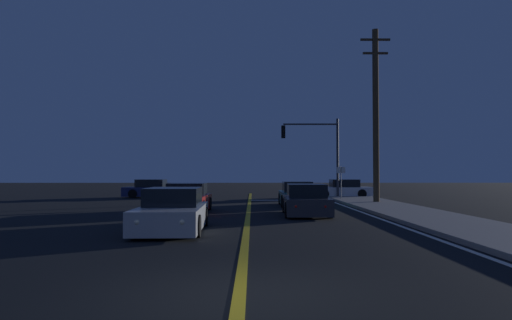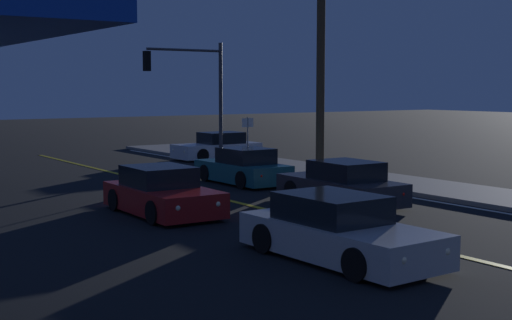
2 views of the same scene
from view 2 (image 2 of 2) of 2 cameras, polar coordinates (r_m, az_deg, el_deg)
sidewalk_right at (r=25.16m, az=15.18°, el=-2.38°), size 3.20×45.79×0.15m
lane_line_center at (r=20.37m, az=2.11°, el=-4.25°), size 0.20×43.25×0.01m
lane_line_edge_right at (r=23.81m, az=12.28°, el=-2.93°), size 0.16×43.25×0.01m
stop_bar at (r=31.24m, az=-6.11°, el=-0.80°), size 5.47×0.50×0.01m
car_far_approaching_white at (r=36.09m, az=-3.04°, el=1.01°), size 4.42×1.94×1.34m
car_mid_block_teal at (r=26.67m, az=-1.03°, el=-0.64°), size 1.88×4.17×1.34m
car_distant_tail_silver at (r=14.97m, az=6.53°, el=-5.66°), size 2.08×4.65×1.34m
car_following_oncoming_red at (r=20.36m, az=-7.48°, el=-2.66°), size 2.05×4.23×1.34m
car_parked_curb_charcoal at (r=22.07m, az=6.82°, el=-2.00°), size 2.02×4.37×1.34m
traffic_signal_near_right at (r=34.05m, az=-4.96°, el=6.17°), size 4.11×0.28×5.70m
utility_pole_right at (r=30.42m, az=5.17°, el=8.92°), size 1.74×0.36×10.21m
street_sign_corner at (r=32.34m, az=-0.66°, el=2.14°), size 0.56×0.10×2.25m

